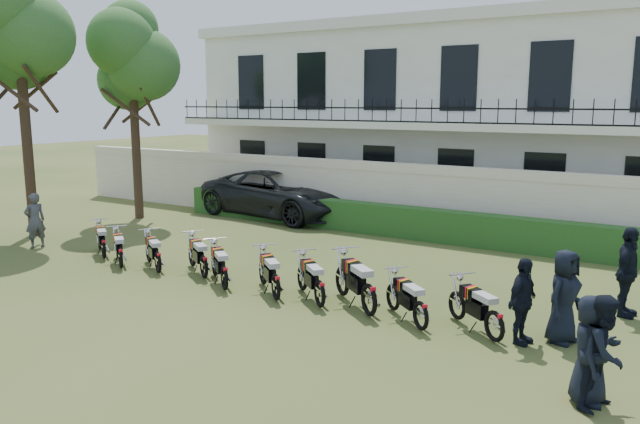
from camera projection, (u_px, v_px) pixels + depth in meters
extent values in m
plane|color=#35481D|center=(240.00, 289.00, 14.60)|extent=(100.00, 100.00, 0.00)
cube|color=#EFE5C9|center=(391.00, 201.00, 21.08)|extent=(30.00, 0.30, 2.00)
cube|color=#EFE5C9|center=(392.00, 167.00, 20.88)|extent=(30.00, 0.35, 0.30)
cube|color=#214819|center=(408.00, 222.00, 19.98)|extent=(18.00, 0.60, 1.00)
cube|color=white|center=(456.00, 122.00, 25.64)|extent=(20.00, 8.00, 7.00)
cube|color=white|center=(460.00, 29.00, 24.99)|extent=(20.40, 8.40, 0.40)
cube|color=white|center=(409.00, 125.00, 21.73)|extent=(20.00, 1.40, 0.25)
cube|color=black|center=(401.00, 108.00, 21.08)|extent=(20.00, 0.05, 0.05)
cube|color=black|center=(401.00, 122.00, 21.16)|extent=(20.00, 0.05, 0.05)
cube|color=black|center=(253.00, 166.00, 26.60)|extent=(1.30, 0.12, 2.20)
cube|color=black|center=(252.00, 83.00, 25.99)|extent=(1.30, 0.12, 2.20)
cube|color=black|center=(312.00, 170.00, 25.03)|extent=(1.30, 0.12, 2.20)
cube|color=black|center=(312.00, 81.00, 24.41)|extent=(1.30, 0.12, 2.20)
cube|color=black|center=(379.00, 175.00, 23.45)|extent=(1.30, 0.12, 2.20)
cube|color=black|center=(380.00, 80.00, 22.84)|extent=(1.30, 0.12, 2.20)
cube|color=black|center=(455.00, 180.00, 21.87)|extent=(1.30, 0.12, 2.20)
cube|color=black|center=(459.00, 78.00, 21.26)|extent=(1.30, 0.12, 2.20)
cube|color=black|center=(543.00, 186.00, 20.30)|extent=(1.30, 0.12, 2.20)
cube|color=black|center=(550.00, 77.00, 19.68)|extent=(1.30, 0.12, 2.20)
cylinder|color=#473323|center=(27.00, 144.00, 19.90)|extent=(0.32, 0.32, 5.95)
sphere|color=#2E5A24|center=(32.00, 34.00, 19.26)|extent=(2.60, 2.60, 2.60)
sphere|color=#2E5A24|center=(17.00, 55.00, 19.97)|extent=(2.20, 2.20, 2.20)
sphere|color=#2E5A24|center=(2.00, 3.00, 18.69)|extent=(2.40, 2.40, 2.40)
cylinder|color=#473323|center=(136.00, 148.00, 23.03)|extent=(0.32, 0.32, 5.25)
sphere|color=#2E5A24|center=(144.00, 65.00, 22.46)|extent=(2.60, 2.60, 2.60)
sphere|color=#2E5A24|center=(128.00, 80.00, 23.16)|extent=(2.20, 2.20, 2.20)
sphere|color=#2E5A24|center=(121.00, 42.00, 21.90)|extent=(2.40, 2.40, 2.40)
sphere|color=#2E5A24|center=(130.00, 28.00, 22.28)|extent=(2.00, 2.00, 2.00)
torus|color=black|center=(106.00, 254.00, 16.74)|extent=(0.51, 0.37, 0.55)
torus|color=black|center=(102.00, 245.00, 17.80)|extent=(0.51, 0.37, 0.55)
cube|color=black|center=(104.00, 245.00, 17.21)|extent=(0.51, 0.41, 0.27)
cube|color=black|center=(102.00, 235.00, 17.35)|extent=(0.47, 0.42, 0.20)
cube|color=red|center=(102.00, 235.00, 17.35)|extent=(0.13, 0.26, 0.21)
cube|color=#E6A80C|center=(102.00, 235.00, 17.30)|extent=(0.10, 0.25, 0.21)
cube|color=#A9A9A9|center=(104.00, 237.00, 16.94)|extent=(0.54, 0.46, 0.11)
cylinder|color=silver|center=(101.00, 224.00, 17.56)|extent=(0.32, 0.47, 0.03)
torus|color=black|center=(123.00, 264.00, 15.71)|extent=(0.50, 0.39, 0.56)
torus|color=black|center=(119.00, 254.00, 16.79)|extent=(0.50, 0.39, 0.56)
cube|color=black|center=(121.00, 254.00, 16.19)|extent=(0.50, 0.43, 0.27)
cube|color=black|center=(119.00, 243.00, 16.33)|extent=(0.47, 0.43, 0.20)
cube|color=red|center=(119.00, 243.00, 16.33)|extent=(0.14, 0.26, 0.21)
cube|color=#E6A80C|center=(120.00, 243.00, 16.28)|extent=(0.11, 0.25, 0.21)
cube|color=#A9A9A9|center=(121.00, 246.00, 15.91)|extent=(0.53, 0.47, 0.11)
cylinder|color=silver|center=(118.00, 231.00, 16.55)|extent=(0.34, 0.46, 0.03)
torus|color=black|center=(163.00, 269.00, 15.29)|extent=(0.52, 0.37, 0.56)
torus|color=black|center=(153.00, 258.00, 16.35)|extent=(0.52, 0.37, 0.56)
cube|color=black|center=(158.00, 258.00, 15.75)|extent=(0.52, 0.41, 0.28)
cube|color=black|center=(156.00, 247.00, 15.90)|extent=(0.48, 0.42, 0.20)
cube|color=red|center=(156.00, 247.00, 15.89)|extent=(0.12, 0.26, 0.21)
cube|color=#E6A80C|center=(156.00, 247.00, 15.84)|extent=(0.10, 0.25, 0.21)
cube|color=#A9A9A9|center=(160.00, 249.00, 15.48)|extent=(0.55, 0.45, 0.11)
cylinder|color=silver|center=(153.00, 234.00, 16.11)|extent=(0.31, 0.48, 0.03)
torus|color=black|center=(210.00, 274.00, 14.78)|extent=(0.53, 0.39, 0.58)
torus|color=black|center=(198.00, 262.00, 15.89)|extent=(0.53, 0.39, 0.58)
cube|color=black|center=(204.00, 263.00, 15.27)|extent=(0.53, 0.43, 0.29)
cube|color=black|center=(202.00, 251.00, 15.42)|extent=(0.50, 0.44, 0.21)
cube|color=red|center=(202.00, 250.00, 15.42)|extent=(0.13, 0.27, 0.22)
cube|color=#E6A80C|center=(202.00, 251.00, 15.37)|extent=(0.11, 0.26, 0.22)
cube|color=#A9A9A9|center=(207.00, 253.00, 14.99)|extent=(0.56, 0.48, 0.11)
cylinder|color=silver|center=(198.00, 237.00, 15.64)|extent=(0.34, 0.50, 0.03)
torus|color=black|center=(230.00, 286.00, 13.80)|extent=(0.52, 0.43, 0.59)
torus|color=black|center=(219.00, 272.00, 14.96)|extent=(0.52, 0.43, 0.59)
cube|color=black|center=(225.00, 273.00, 14.31)|extent=(0.52, 0.46, 0.29)
cube|color=black|center=(223.00, 260.00, 14.47)|extent=(0.50, 0.46, 0.21)
cube|color=red|center=(223.00, 260.00, 14.47)|extent=(0.15, 0.27, 0.22)
cube|color=#E6A80C|center=(223.00, 260.00, 14.41)|extent=(0.13, 0.26, 0.22)
cube|color=#A9A9A9|center=(227.00, 264.00, 14.01)|extent=(0.56, 0.51, 0.12)
cylinder|color=silver|center=(220.00, 245.00, 14.70)|extent=(0.38, 0.47, 0.03)
torus|color=black|center=(283.00, 297.00, 13.04)|extent=(0.51, 0.45, 0.60)
torus|color=black|center=(269.00, 280.00, 14.23)|extent=(0.51, 0.45, 0.60)
cube|color=black|center=(276.00, 282.00, 13.56)|extent=(0.53, 0.48, 0.29)
cube|color=black|center=(274.00, 268.00, 13.73)|extent=(0.50, 0.48, 0.22)
cube|color=red|center=(274.00, 268.00, 13.73)|extent=(0.16, 0.28, 0.23)
cube|color=#E6A80C|center=(274.00, 268.00, 13.67)|extent=(0.14, 0.27, 0.23)
cube|color=#A9A9A9|center=(279.00, 272.00, 13.26)|extent=(0.56, 0.53, 0.12)
cylinder|color=silver|center=(270.00, 252.00, 13.97)|extent=(0.40, 0.47, 0.03)
torus|color=black|center=(330.00, 304.00, 12.59)|extent=(0.51, 0.44, 0.59)
torus|color=black|center=(311.00, 287.00, 13.77)|extent=(0.51, 0.44, 0.59)
cube|color=black|center=(320.00, 289.00, 13.11)|extent=(0.52, 0.47, 0.29)
cube|color=black|center=(317.00, 274.00, 13.27)|extent=(0.50, 0.47, 0.21)
cube|color=red|center=(317.00, 274.00, 13.27)|extent=(0.16, 0.27, 0.22)
cube|color=#E6A80C|center=(318.00, 274.00, 13.22)|extent=(0.13, 0.26, 0.22)
cube|color=#A9A9A9|center=(325.00, 278.00, 12.81)|extent=(0.56, 0.52, 0.12)
cylinder|color=silver|center=(313.00, 258.00, 13.51)|extent=(0.39, 0.47, 0.03)
torus|color=black|center=(384.00, 313.00, 11.95)|extent=(0.60, 0.50, 0.68)
torus|color=black|center=(355.00, 291.00, 13.29)|extent=(0.60, 0.50, 0.68)
cube|color=black|center=(370.00, 294.00, 12.54)|extent=(0.60, 0.53, 0.33)
cube|color=black|center=(365.00, 277.00, 12.72)|extent=(0.57, 0.53, 0.24)
cube|color=red|center=(365.00, 276.00, 12.72)|extent=(0.18, 0.31, 0.26)
cube|color=#E6A80C|center=(367.00, 277.00, 12.66)|extent=(0.15, 0.30, 0.26)
cube|color=#A9A9A9|center=(377.00, 282.00, 12.20)|extent=(0.65, 0.59, 0.13)
cylinder|color=silver|center=(359.00, 257.00, 12.99)|extent=(0.44, 0.55, 0.03)
torus|color=black|center=(436.00, 328.00, 11.30)|extent=(0.50, 0.42, 0.57)
torus|color=black|center=(406.00, 307.00, 12.42)|extent=(0.50, 0.42, 0.57)
cube|color=black|center=(422.00, 311.00, 11.79)|extent=(0.50, 0.45, 0.28)
cube|color=black|center=(417.00, 295.00, 11.95)|extent=(0.48, 0.45, 0.21)
cube|color=red|center=(417.00, 294.00, 11.95)|extent=(0.15, 0.26, 0.21)
cube|color=#E6A80C|center=(418.00, 295.00, 11.89)|extent=(0.13, 0.25, 0.21)
cube|color=#A9A9A9|center=(429.00, 300.00, 11.51)|extent=(0.54, 0.50, 0.11)
cylinder|color=silver|center=(410.00, 277.00, 12.18)|extent=(0.37, 0.45, 0.03)
torus|color=black|center=(516.00, 340.00, 10.71)|extent=(0.51, 0.43, 0.58)
torus|color=black|center=(475.00, 317.00, 11.86)|extent=(0.51, 0.43, 0.58)
cube|color=black|center=(496.00, 321.00, 11.22)|extent=(0.52, 0.46, 0.29)
cube|color=black|center=(490.00, 303.00, 11.38)|extent=(0.49, 0.46, 0.21)
cube|color=red|center=(490.00, 303.00, 11.37)|extent=(0.15, 0.27, 0.22)
cube|color=#E6A80C|center=(492.00, 304.00, 11.32)|extent=(0.13, 0.26, 0.22)
cube|color=#A9A9A9|center=(506.00, 310.00, 10.93)|extent=(0.56, 0.51, 0.11)
cylinder|color=silver|center=(481.00, 284.00, 11.61)|extent=(0.38, 0.47, 0.03)
imported|color=black|center=(280.00, 194.00, 23.57)|extent=(6.64, 3.59, 1.77)
imported|color=#525256|center=(35.00, 221.00, 18.53)|extent=(0.52, 0.68, 1.66)
imported|color=black|center=(590.00, 350.00, 8.95)|extent=(0.61, 0.85, 1.62)
imported|color=black|center=(604.00, 352.00, 8.79)|extent=(0.84, 0.96, 1.67)
imported|color=black|center=(522.00, 301.00, 11.17)|extent=(0.56, 0.99, 1.59)
imported|color=black|center=(564.00, 296.00, 11.23)|extent=(0.76, 0.96, 1.73)
imported|color=black|center=(569.00, 295.00, 11.50)|extent=(0.73, 0.87, 1.61)
imported|color=black|center=(627.00, 272.00, 12.58)|extent=(0.57, 1.13, 1.85)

